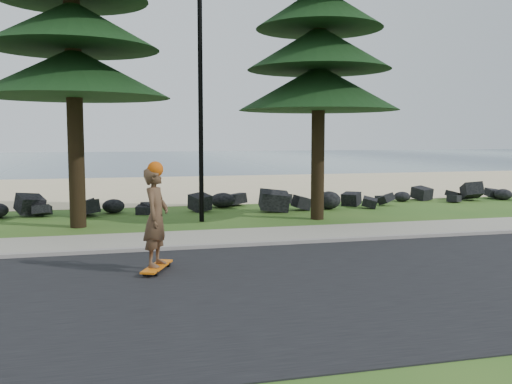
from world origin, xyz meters
TOP-DOWN VIEW (x-y plane):
  - ground at (0.00, 0.00)m, footprint 160.00×160.00m
  - road at (0.00, -4.50)m, footprint 160.00×7.00m
  - kerb at (0.00, -0.90)m, footprint 160.00×0.20m
  - sidewalk at (0.00, 0.20)m, footprint 160.00×2.00m
  - beach_sand at (0.00, 14.50)m, footprint 160.00×15.00m
  - ocean at (0.00, 51.00)m, footprint 160.00×58.00m
  - seawall_boulders at (0.00, 5.60)m, footprint 60.00×2.40m
  - lamp_post at (0.00, 3.20)m, footprint 0.25×0.14m
  - skateboarder at (-1.80, -2.87)m, footprint 0.68×1.12m

SIDE VIEW (x-z plane):
  - ground at x=0.00m, z-range 0.00..0.00m
  - seawall_boulders at x=0.00m, z-range -0.55..0.55m
  - ocean at x=0.00m, z-range 0.00..0.01m
  - beach_sand at x=0.00m, z-range 0.00..0.01m
  - road at x=0.00m, z-range 0.00..0.02m
  - sidewalk at x=0.00m, z-range 0.00..0.08m
  - kerb at x=0.00m, z-range 0.00..0.10m
  - skateboarder at x=-1.80m, z-range 0.01..2.06m
  - lamp_post at x=0.00m, z-range 0.06..8.20m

